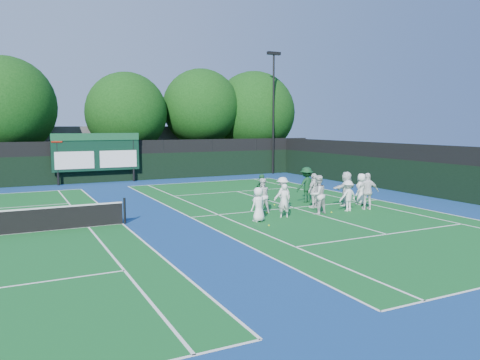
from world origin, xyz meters
name	(u,v)px	position (x,y,z in m)	size (l,w,h in m)	color
ground	(305,211)	(0.00, 0.00, 0.00)	(120.00, 120.00, 0.00)	#1A390F
court_apron	(179,219)	(-6.00, 1.00, 0.00)	(34.00, 32.00, 0.01)	navy
near_court	(294,208)	(0.00, 1.00, 0.01)	(11.05, 23.85, 0.01)	#115520
back_fence	(110,163)	(-6.00, 16.00, 1.36)	(34.00, 0.08, 3.00)	black
divider_fence_right	(424,173)	(9.00, 1.00, 1.36)	(0.08, 32.00, 3.00)	black
scoreboard	(96,153)	(-7.01, 15.59, 2.19)	(6.00, 0.21, 3.55)	black
clubhouse	(137,148)	(-2.00, 24.00, 2.00)	(18.00, 6.00, 4.00)	#57575C
light_pole_right	(273,99)	(7.50, 15.70, 6.30)	(1.20, 0.30, 10.12)	black
tree_b	(7,109)	(-12.45, 19.58, 5.27)	(7.15, 7.15, 9.03)	black
tree_c	(128,115)	(-3.76, 19.58, 4.92)	(6.47, 6.47, 8.32)	black
tree_d	(202,110)	(2.67, 19.58, 5.45)	(6.58, 6.58, 8.91)	black
tree_e	(255,115)	(7.84, 19.58, 5.04)	(7.45, 7.45, 8.96)	black
tennis_ball_0	(269,225)	(-3.25, -2.12, 0.03)	(0.07, 0.07, 0.07)	#BDE01A
tennis_ball_1	(321,197)	(3.35, 3.27, 0.03)	(0.07, 0.07, 0.07)	#BDE01A
tennis_ball_3	(267,213)	(-1.95, 0.30, 0.03)	(0.07, 0.07, 0.07)	#BDE01A
tennis_ball_4	(274,205)	(-0.49, 2.06, 0.03)	(0.07, 0.07, 0.07)	#BDE01A
tennis_ball_5	(331,212)	(0.84, -0.94, 0.03)	(0.07, 0.07, 0.07)	#BDE01A
player_front_0	(258,204)	(-3.19, -1.12, 0.74)	(0.73, 0.47, 1.48)	white
player_front_1	(284,201)	(-1.75, -0.86, 0.76)	(0.56, 0.36, 1.52)	white
player_front_2	(318,195)	(0.10, -0.85, 0.91)	(0.88, 0.69, 1.82)	silver
player_front_3	(348,196)	(1.81, -0.91, 0.75)	(0.97, 0.56, 1.50)	white
player_front_4	(368,191)	(2.96, -1.00, 0.90)	(1.06, 0.44, 1.81)	white
player_back_0	(262,196)	(-2.12, 0.49, 0.83)	(0.81, 0.63, 1.66)	white
player_back_1	(283,194)	(-0.86, 0.68, 0.81)	(1.05, 0.60, 1.62)	white
player_back_2	(314,191)	(0.90, 0.55, 0.87)	(1.02, 0.42, 1.74)	silver
player_back_3	(346,189)	(2.75, 0.35, 0.88)	(1.64, 0.52, 1.76)	white
player_back_4	(361,189)	(3.69, 0.28, 0.81)	(0.79, 0.52, 1.62)	white
coach_left	(261,190)	(-1.23, 2.15, 0.82)	(0.60, 0.39, 1.65)	#0E3519
coach_right	(306,185)	(1.51, 2.11, 0.95)	(1.22, 0.70, 1.89)	#103C1D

